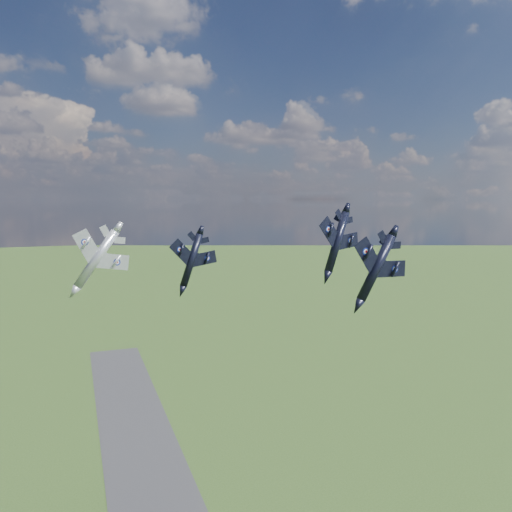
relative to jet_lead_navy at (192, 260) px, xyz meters
name	(u,v)px	position (x,y,z in m)	size (l,w,h in m)	color
jet_lead_navy	(192,260)	(0.00, 0.00, 0.00)	(8.94, 12.47, 2.58)	black
jet_right_navy	(376,268)	(21.35, -21.66, 0.49)	(9.92, 13.83, 2.86)	black
jet_high_navy	(337,242)	(29.05, 3.23, 1.90)	(11.78, 16.42, 3.40)	black
jet_left_silver	(97,259)	(-15.38, -10.18, 1.99)	(8.93, 12.44, 2.57)	#B1B5BD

